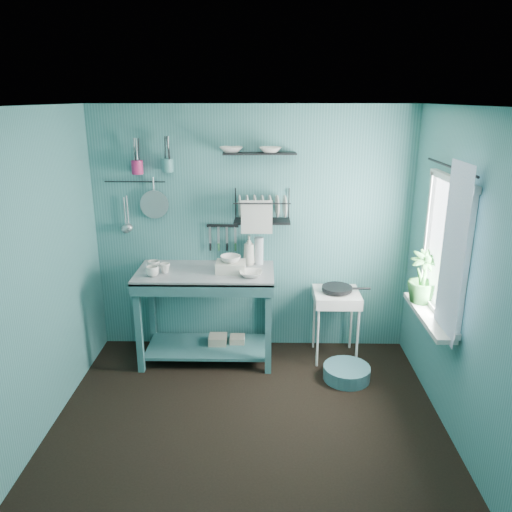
{
  "coord_description": "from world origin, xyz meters",
  "views": [
    {
      "loc": [
        0.13,
        -3.4,
        2.56
      ],
      "look_at": [
        0.05,
        0.85,
        1.2
      ],
      "focal_mm": 35.0,
      "sensor_mm": 36.0,
      "label": 1
    }
  ],
  "objects_px": {
    "soap_bottle": "(249,250)",
    "colander": "(154,204)",
    "wash_tub": "(231,267)",
    "floor_basin": "(347,373)",
    "mug_left": "(152,271)",
    "utensil_cup_magenta": "(137,167)",
    "mug_mid": "(165,268)",
    "storage_tin_small": "(237,345)",
    "mug_right": "(154,266)",
    "potted_plant": "(423,277)",
    "hotplate_stand": "(335,325)",
    "storage_tin_large": "(218,345)",
    "frying_pan": "(337,288)",
    "work_counter": "(207,315)",
    "utensil_cup_teal": "(168,165)",
    "dish_rack": "(262,206)",
    "water_bottle": "(259,251)"
  },
  "relations": [
    {
      "from": "work_counter",
      "to": "storage_tin_small",
      "type": "xyz_separation_m",
      "value": [
        0.3,
        0.08,
        -0.37
      ]
    },
    {
      "from": "work_counter",
      "to": "hotplate_stand",
      "type": "height_order",
      "value": "work_counter"
    },
    {
      "from": "mug_left",
      "to": "floor_basin",
      "type": "bearing_deg",
      "value": -6.99
    },
    {
      "from": "hotplate_stand",
      "to": "utensil_cup_teal",
      "type": "height_order",
      "value": "utensil_cup_teal"
    },
    {
      "from": "frying_pan",
      "to": "colander",
      "type": "distance_m",
      "value": 1.99
    },
    {
      "from": "mug_right",
      "to": "hotplate_stand",
      "type": "distance_m",
      "value": 1.9
    },
    {
      "from": "hotplate_stand",
      "to": "mug_left",
      "type": "bearing_deg",
      "value": -179.16
    },
    {
      "from": "dish_rack",
      "to": "floor_basin",
      "type": "height_order",
      "value": "dish_rack"
    },
    {
      "from": "utensil_cup_magenta",
      "to": "wash_tub",
      "type": "bearing_deg",
      "value": -16.73
    },
    {
      "from": "work_counter",
      "to": "mug_left",
      "type": "height_order",
      "value": "mug_left"
    },
    {
      "from": "work_counter",
      "to": "storage_tin_small",
      "type": "bearing_deg",
      "value": 14.66
    },
    {
      "from": "soap_bottle",
      "to": "colander",
      "type": "height_order",
      "value": "colander"
    },
    {
      "from": "mug_left",
      "to": "storage_tin_small",
      "type": "distance_m",
      "value": 1.21
    },
    {
      "from": "wash_tub",
      "to": "utensil_cup_magenta",
      "type": "height_order",
      "value": "utensil_cup_magenta"
    },
    {
      "from": "mug_mid",
      "to": "wash_tub",
      "type": "relative_size",
      "value": 0.36
    },
    {
      "from": "mug_mid",
      "to": "wash_tub",
      "type": "height_order",
      "value": "wash_tub"
    },
    {
      "from": "potted_plant",
      "to": "mug_mid",
      "type": "bearing_deg",
      "value": 170.24
    },
    {
      "from": "water_bottle",
      "to": "storage_tin_small",
      "type": "distance_m",
      "value": 1.02
    },
    {
      "from": "mug_left",
      "to": "mug_right",
      "type": "xyz_separation_m",
      "value": [
        -0.02,
        0.16,
        0.0
      ]
    },
    {
      "from": "mug_right",
      "to": "floor_basin",
      "type": "relative_size",
      "value": 0.28
    },
    {
      "from": "utensil_cup_teal",
      "to": "floor_basin",
      "type": "height_order",
      "value": "utensil_cup_teal"
    },
    {
      "from": "mug_left",
      "to": "utensil_cup_magenta",
      "type": "relative_size",
      "value": 0.95
    },
    {
      "from": "mug_left",
      "to": "storage_tin_large",
      "type": "height_order",
      "value": "mug_left"
    },
    {
      "from": "wash_tub",
      "to": "floor_basin",
      "type": "bearing_deg",
      "value": -18.21
    },
    {
      "from": "mug_left",
      "to": "storage_tin_large",
      "type": "bearing_deg",
      "value": 19.9
    },
    {
      "from": "colander",
      "to": "potted_plant",
      "type": "relative_size",
      "value": 0.61
    },
    {
      "from": "frying_pan",
      "to": "floor_basin",
      "type": "relative_size",
      "value": 0.68
    },
    {
      "from": "mug_left",
      "to": "potted_plant",
      "type": "xyz_separation_m",
      "value": [
        2.44,
        -0.3,
        0.07
      ]
    },
    {
      "from": "dish_rack",
      "to": "storage_tin_small",
      "type": "relative_size",
      "value": 2.75
    },
    {
      "from": "hotplate_stand",
      "to": "colander",
      "type": "height_order",
      "value": "colander"
    },
    {
      "from": "mug_mid",
      "to": "floor_basin",
      "type": "distance_m",
      "value": 2.0
    },
    {
      "from": "water_bottle",
      "to": "hotplate_stand",
      "type": "relative_size",
      "value": 0.39
    },
    {
      "from": "work_counter",
      "to": "frying_pan",
      "type": "xyz_separation_m",
      "value": [
        1.3,
        0.04,
        0.28
      ]
    },
    {
      "from": "utensil_cup_teal",
      "to": "potted_plant",
      "type": "height_order",
      "value": "utensil_cup_teal"
    },
    {
      "from": "frying_pan",
      "to": "dish_rack",
      "type": "xyz_separation_m",
      "value": [
        -0.75,
        0.16,
        0.79
      ]
    },
    {
      "from": "utensil_cup_magenta",
      "to": "storage_tin_large",
      "type": "bearing_deg",
      "value": -14.99
    },
    {
      "from": "wash_tub",
      "to": "frying_pan",
      "type": "bearing_deg",
      "value": 3.46
    },
    {
      "from": "mug_left",
      "to": "wash_tub",
      "type": "relative_size",
      "value": 0.44
    },
    {
      "from": "storage_tin_large",
      "to": "work_counter",
      "type": "bearing_deg",
      "value": -153.43
    },
    {
      "from": "frying_pan",
      "to": "potted_plant",
      "type": "relative_size",
      "value": 0.65
    },
    {
      "from": "mug_left",
      "to": "storage_tin_large",
      "type": "xyz_separation_m",
      "value": [
        0.58,
        0.21,
        -0.88
      ]
    },
    {
      "from": "mug_mid",
      "to": "water_bottle",
      "type": "bearing_deg",
      "value": 17.28
    },
    {
      "from": "utensil_cup_magenta",
      "to": "colander",
      "type": "xyz_separation_m",
      "value": [
        0.14,
        0.03,
        -0.37
      ]
    },
    {
      "from": "mug_right",
      "to": "utensil_cup_magenta",
      "type": "height_order",
      "value": "utensil_cup_magenta"
    },
    {
      "from": "work_counter",
      "to": "floor_basin",
      "type": "height_order",
      "value": "work_counter"
    },
    {
      "from": "potted_plant",
      "to": "storage_tin_small",
      "type": "height_order",
      "value": "potted_plant"
    },
    {
      "from": "frying_pan",
      "to": "colander",
      "type": "height_order",
      "value": "colander"
    },
    {
      "from": "frying_pan",
      "to": "wash_tub",
      "type": "bearing_deg",
      "value": -176.54
    },
    {
      "from": "mug_right",
      "to": "soap_bottle",
      "type": "distance_m",
      "value": 0.95
    },
    {
      "from": "work_counter",
      "to": "utensil_cup_teal",
      "type": "bearing_deg",
      "value": 144.84
    }
  ]
}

